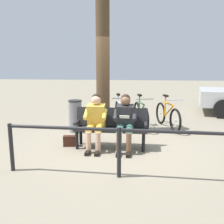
% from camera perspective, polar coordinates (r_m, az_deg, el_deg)
% --- Properties ---
extents(ground_plane, '(40.00, 40.00, 0.00)m').
position_cam_1_polar(ground_plane, '(5.90, 1.84, -7.51)').
color(ground_plane, gray).
extents(bench, '(1.61, 0.52, 0.87)m').
position_cam_1_polar(bench, '(5.72, -0.19, -2.82)').
color(bench, black).
rests_on(bench, ground).
extents(person_reading, '(0.50, 0.77, 1.20)m').
position_cam_1_polar(person_reading, '(5.49, 2.92, -1.73)').
color(person_reading, '#262628').
rests_on(person_reading, ground).
extents(person_companion, '(0.50, 0.77, 1.20)m').
position_cam_1_polar(person_companion, '(5.58, -3.66, -1.55)').
color(person_companion, gold).
rests_on(person_companion, ground).
extents(handbag, '(0.32, 0.18, 0.24)m').
position_cam_1_polar(handbag, '(5.94, -9.25, -6.33)').
color(handbag, '#3F1E14').
rests_on(handbag, ground).
extents(tree_trunk, '(0.36, 0.36, 4.13)m').
position_cam_1_polar(tree_trunk, '(6.91, -2.05, 12.64)').
color(tree_trunk, '#4C3823').
rests_on(tree_trunk, ground).
extents(litter_bin, '(0.36, 0.36, 0.87)m').
position_cam_1_polar(litter_bin, '(6.99, -8.09, -0.91)').
color(litter_bin, slate).
rests_on(litter_bin, ground).
extents(bicycle_purple, '(0.63, 1.62, 0.94)m').
position_cam_1_polar(bicycle_purple, '(7.52, 12.17, -0.80)').
color(bicycle_purple, black).
rests_on(bicycle_purple, ground).
extents(bicycle_green, '(0.55, 1.65, 0.94)m').
position_cam_1_polar(bicycle_green, '(7.51, 6.38, -0.61)').
color(bicycle_green, black).
rests_on(bicycle_green, ground).
extents(bicycle_blue, '(0.50, 1.66, 0.94)m').
position_cam_1_polar(bicycle_blue, '(7.62, 1.52, -0.38)').
color(bicycle_blue, black).
rests_on(bicycle_blue, ground).
extents(railing_fence, '(3.83, 0.24, 0.85)m').
position_cam_1_polar(railing_fence, '(4.20, 1.59, -6.59)').
color(railing_fence, black).
rests_on(railing_fence, ground).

